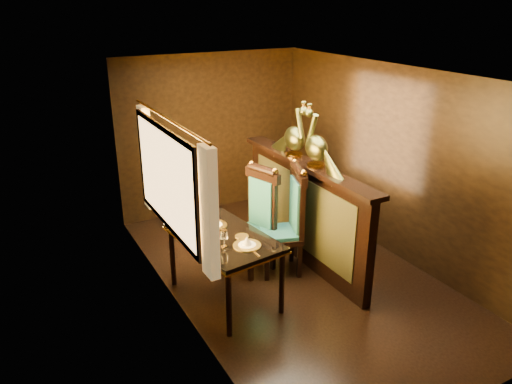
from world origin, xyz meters
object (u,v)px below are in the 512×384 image
(dining_table, at_px, (223,241))
(chair_right, at_px, (291,217))
(chair_left, at_px, (258,215))
(peacock_left, at_px, (317,137))
(peacock_right, at_px, (295,128))

(dining_table, height_order, chair_right, chair_right)
(chair_left, bearing_deg, dining_table, -162.22)
(chair_right, height_order, peacock_left, peacock_left)
(dining_table, xyz_separation_m, chair_right, (1.01, 0.20, 0.00))
(peacock_left, bearing_deg, chair_left, 151.08)
(chair_left, height_order, peacock_right, peacock_right)
(chair_left, height_order, chair_right, chair_right)
(peacock_left, xyz_separation_m, peacock_right, (0.00, 0.48, 0.00))
(peacock_left, height_order, peacock_right, peacock_right)
(dining_table, bearing_deg, chair_left, 26.69)
(dining_table, relative_size, chair_left, 1.07)
(chair_left, relative_size, chair_right, 0.97)
(peacock_right, bearing_deg, peacock_left, -90.00)
(peacock_left, bearing_deg, chair_right, 168.94)
(dining_table, xyz_separation_m, chair_left, (0.70, 0.48, -0.02))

